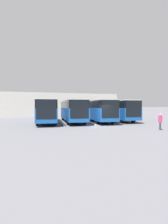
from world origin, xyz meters
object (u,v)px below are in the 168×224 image
Objects in this scene: pedestrian at (160,121)px; bus_0 at (117,109)px; bus_2 at (72,110)px; bus_1 at (97,110)px; bus_3 at (46,110)px.

bus_0 is at bearing 36.41° from pedestrian.
bus_2 reaches higher than pedestrian.
bus_0 is 3.83m from bus_1.
bus_1 and bus_3 have the same top height.
bus_2 and bus_3 have the same top height.
bus_0 is 7.51m from bus_2.
bus_2 is at bearing 72.69° from pedestrian.
bus_2 is (7.51, 0.36, 0.00)m from bus_0.
pedestrian is at bearing 125.69° from bus_2.
bus_0 is 7.17× the size of pedestrian.
bus_0 and bus_3 have the same top height.
bus_3 is (3.75, -0.09, 0.00)m from bus_2.
bus_1 is 1.00× the size of bus_3.
bus_1 is at bearing 17.42° from bus_0.
bus_0 reaches higher than pedestrian.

